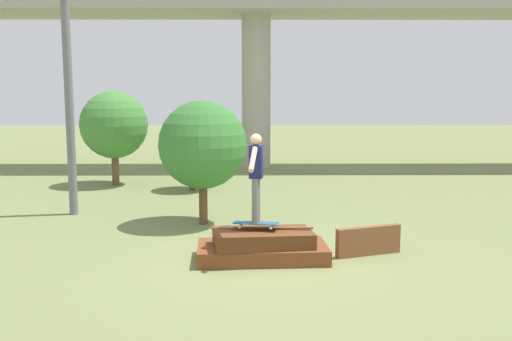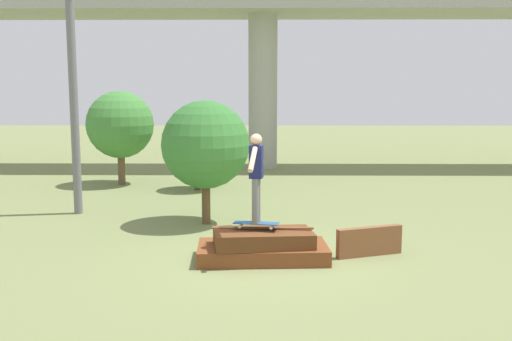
# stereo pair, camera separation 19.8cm
# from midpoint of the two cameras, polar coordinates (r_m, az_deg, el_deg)

# --- Properties ---
(ground_plane) EXTENTS (80.00, 80.00, 0.00)m
(ground_plane) POSITION_cam_midpoint_polar(r_m,az_deg,el_deg) (10.15, 1.21, -8.89)
(ground_plane) COLOR olive
(scrap_pile) EXTENTS (2.32, 1.26, 0.59)m
(scrap_pile) POSITION_cam_midpoint_polar(r_m,az_deg,el_deg) (10.06, 1.24, -7.65)
(scrap_pile) COLOR brown
(scrap_pile) RESTS_ON ground_plane
(scrap_plank_loose) EXTENTS (1.24, 0.56, 0.53)m
(scrap_plank_loose) POSITION_cam_midpoint_polar(r_m,az_deg,el_deg) (10.53, 11.79, -6.96)
(scrap_plank_loose) COLOR brown
(scrap_plank_loose) RESTS_ON ground_plane
(skateboard) EXTENTS (0.81, 0.35, 0.09)m
(skateboard) POSITION_cam_midpoint_polar(r_m,az_deg,el_deg) (9.92, 0.57, -5.31)
(skateboard) COLOR #23517F
(skateboard) RESTS_ON scrap_pile
(skater) EXTENTS (0.28, 1.15, 1.54)m
(skater) POSITION_cam_midpoint_polar(r_m,az_deg,el_deg) (9.75, 0.58, -0.15)
(skater) COLOR slate
(skater) RESTS_ON skateboard
(highway_overpass) EXTENTS (44.00, 3.26, 6.41)m
(highway_overpass) POSITION_cam_midpoint_polar(r_m,az_deg,el_deg) (22.13, 0.96, 14.51)
(highway_overpass) COLOR #A8A59E
(highway_overpass) RESTS_ON ground_plane
(utility_pole) EXTENTS (1.30, 0.20, 7.02)m
(utility_pole) POSITION_cam_midpoint_polar(r_m,az_deg,el_deg) (14.22, -17.55, 10.38)
(utility_pole) COLOR slate
(utility_pole) RESTS_ON ground_plane
(tree_behind_left) EXTENTS (2.11, 2.11, 2.96)m
(tree_behind_left) POSITION_cam_midpoint_polar(r_m,az_deg,el_deg) (18.42, -13.14, 4.47)
(tree_behind_left) COLOR brown
(tree_behind_left) RESTS_ON ground_plane
(tree_behind_right) EXTENTS (1.94, 1.94, 2.75)m
(tree_behind_right) POSITION_cam_midpoint_polar(r_m,az_deg,el_deg) (12.56, -4.65, 2.57)
(tree_behind_right) COLOR brown
(tree_behind_right) RESTS_ON ground_plane
(tree_mid_back) EXTENTS (1.56, 1.56, 2.58)m
(tree_mid_back) POSITION_cam_midpoint_polar(r_m,az_deg,el_deg) (16.99, -5.62, 3.96)
(tree_mid_back) COLOR #4C3823
(tree_mid_back) RESTS_ON ground_plane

